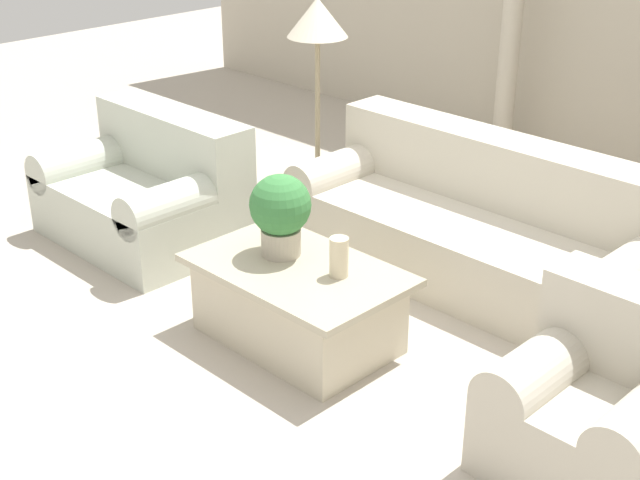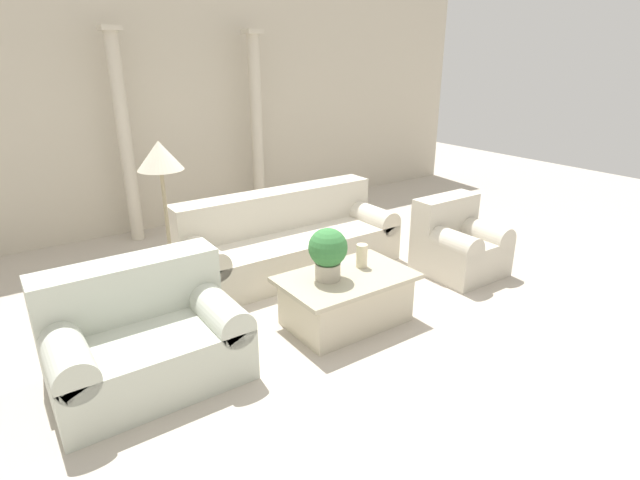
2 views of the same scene
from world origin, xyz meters
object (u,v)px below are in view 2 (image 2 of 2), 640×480
Objects in this scene: sofa_long at (288,240)px; potted_plant at (328,251)px; armchair at (458,242)px; coffee_table at (346,299)px; loveseat at (143,335)px; floor_lamp at (161,165)px.

potted_plant is at bearing -106.72° from sofa_long.
sofa_long is 1.87m from armchair.
sofa_long is at bearing 80.55° from coffee_table.
sofa_long is 2.22m from loveseat.
loveseat is at bearing -150.01° from sofa_long.
potted_plant is at bearing -7.04° from loveseat.
sofa_long is 1.37m from coffee_table.
sofa_long is 5.25× the size of potted_plant.
coffee_table is at bearing -48.76° from floor_lamp.
coffee_table is at bearing -14.63° from potted_plant.
armchair is (3.41, -0.04, -0.00)m from loveseat.
floor_lamp is (-1.34, -0.07, 1.02)m from sofa_long.
sofa_long is at bearing 142.09° from armchair.
coffee_table is 0.75× the size of floor_lamp.
floor_lamp is 1.93× the size of armchair.
coffee_table is 1.44× the size of armchair.
armchair is (1.70, 0.19, 0.11)m from coffee_table.
coffee_table is 1.72m from armchair.
loveseat reaches higher than coffee_table.
armchair is at bearing 4.60° from potted_plant.
potted_plant is 1.91m from armchair.
floor_lamp is at bearing -176.96° from sofa_long.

